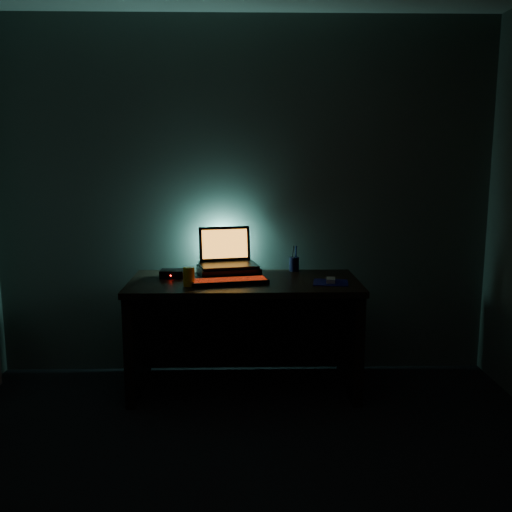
% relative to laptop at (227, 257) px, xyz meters
% --- Properties ---
extents(room, '(3.50, 4.00, 2.50)m').
position_rel_laptop_xyz_m(room, '(0.12, -1.84, 0.38)').
color(room, black).
rests_on(room, ground).
extents(desk, '(1.50, 0.70, 0.75)m').
position_rel_laptop_xyz_m(desk, '(0.12, -0.17, -0.38)').
color(desk, black).
rests_on(desk, ground).
extents(riser, '(0.45, 0.38, 0.06)m').
position_rel_laptop_xyz_m(riser, '(0.01, -0.05, -0.09)').
color(riser, black).
rests_on(riser, desk).
extents(laptop, '(0.43, 0.35, 0.26)m').
position_rel_laptop_xyz_m(laptop, '(0.00, 0.00, 0.00)').
color(laptop, black).
rests_on(laptop, riser).
extents(keyboard, '(0.51, 0.25, 0.03)m').
position_rel_laptop_xyz_m(keyboard, '(0.02, -0.32, -0.11)').
color(keyboard, black).
rests_on(keyboard, desk).
extents(mousepad, '(0.25, 0.23, 0.00)m').
position_rel_laptop_xyz_m(mousepad, '(0.67, -0.31, -0.12)').
color(mousepad, '#0B0C4E').
rests_on(mousepad, desk).
extents(mouse, '(0.07, 0.10, 0.03)m').
position_rel_laptop_xyz_m(mouse, '(0.67, -0.31, -0.10)').
color(mouse, gray).
rests_on(mouse, mousepad).
extents(pen_cup, '(0.09, 0.09, 0.10)m').
position_rel_laptop_xyz_m(pen_cup, '(0.47, 0.08, -0.07)').
color(pen_cup, black).
rests_on(pen_cup, desk).
extents(juice_glass, '(0.07, 0.07, 0.12)m').
position_rel_laptop_xyz_m(juice_glass, '(-0.23, -0.37, -0.06)').
color(juice_glass, '#D99C0B').
rests_on(juice_glass, desk).
extents(router, '(0.16, 0.13, 0.05)m').
position_rel_laptop_xyz_m(router, '(-0.37, -0.12, -0.09)').
color(router, black).
rests_on(router, desk).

